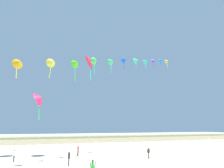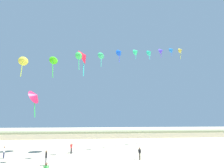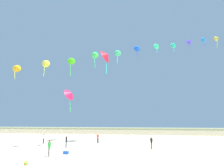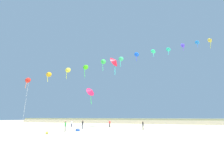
{
  "view_description": "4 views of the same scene",
  "coord_description": "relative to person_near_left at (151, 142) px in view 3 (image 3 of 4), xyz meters",
  "views": [
    {
      "loc": [
        -10.55,
        -13.39,
        4.65
      ],
      "look_at": [
        -1.69,
        11.64,
        10.28
      ],
      "focal_mm": 32.0,
      "sensor_mm": 36.0,
      "label": 1
    },
    {
      "loc": [
        -2.82,
        -13.24,
        5.32
      ],
      "look_at": [
        0.66,
        11.21,
        9.68
      ],
      "focal_mm": 32.0,
      "sensor_mm": 36.0,
      "label": 2
    },
    {
      "loc": [
        5.19,
        -15.13,
        3.63
      ],
      "look_at": [
        -0.21,
        10.99,
        8.71
      ],
      "focal_mm": 32.0,
      "sensor_mm": 36.0,
      "label": 3
    },
    {
      "loc": [
        12.52,
        -18.31,
        2.31
      ],
      "look_at": [
        1.06,
        8.13,
        7.8
      ],
      "focal_mm": 28.0,
      "sensor_mm": 36.0,
      "label": 4
    }
  ],
  "objects": [
    {
      "name": "large_kite_mid_trail",
      "position": [
        -15.66,
        7.92,
        8.23
      ],
      "size": [
        2.61,
        2.95,
        4.82
      ],
      "color": "#DD1F4C"
    },
    {
      "name": "kite_banner_string",
      "position": [
        -3.4,
        3.1,
        14.56
      ],
      "size": [
        37.35,
        22.75,
        21.35
      ],
      "color": "red"
    },
    {
      "name": "person_near_left",
      "position": [
        0.0,
        0.0,
        0.0
      ],
      "size": [
        0.41,
        0.48,
        1.58
      ],
      "color": "#726656",
      "rests_on": "ground"
    },
    {
      "name": "beach_ball",
      "position": [
        -10.43,
        -12.76,
        -0.73
      ],
      "size": [
        0.36,
        0.36,
        0.36
      ],
      "color": "orange",
      "rests_on": "ground"
    },
    {
      "name": "person_mid_center",
      "position": [
        -9.31,
        5.98,
        0.04
      ],
      "size": [
        0.41,
        0.51,
        1.65
      ],
      "color": "black",
      "rests_on": "ground"
    },
    {
      "name": "large_kite_low_lead",
      "position": [
        -7.72,
        5.47,
        14.82
      ],
      "size": [
        2.38,
        2.9,
        4.78
      ],
      "color": "red"
    },
    {
      "name": "person_far_left",
      "position": [
        -18.27,
        3.44,
        0.03
      ],
      "size": [
        0.22,
        0.57,
        1.63
      ],
      "color": "#282D4C",
      "rests_on": "ground"
    },
    {
      "name": "dune_ridge",
      "position": [
        -4.75,
        33.85,
        0.01
      ],
      "size": [
        120.0,
        9.59,
        1.85
      ],
      "color": "beige",
      "rests_on": "ground"
    },
    {
      "name": "beach_cooler",
      "position": [
        -9.57,
        -6.59,
        -0.7
      ],
      "size": [
        0.58,
        0.41,
        0.46
      ],
      "color": "blue",
      "rests_on": "ground"
    },
    {
      "name": "person_near_right",
      "position": [
        -10.58,
        -8.63,
        0.07
      ],
      "size": [
        0.56,
        0.35,
        1.7
      ],
      "color": "gray",
      "rests_on": "ground"
    },
    {
      "name": "person_far_right",
      "position": [
        -11.77,
        -1.73,
        0.06
      ],
      "size": [
        0.23,
        0.6,
        1.69
      ],
      "color": "#474C56",
      "rests_on": "ground"
    }
  ]
}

